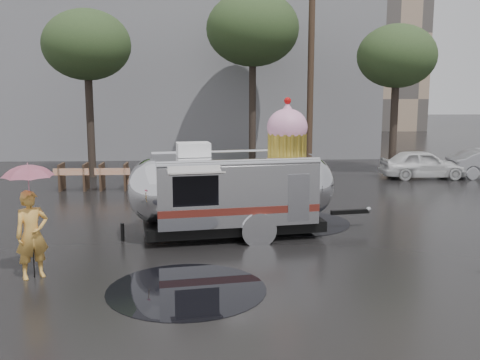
{
  "coord_description": "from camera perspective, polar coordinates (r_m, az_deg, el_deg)",
  "views": [
    {
      "loc": [
        -1.8,
        -10.99,
        3.96
      ],
      "look_at": [
        -1.12,
        3.4,
        1.47
      ],
      "focal_mm": 42.0,
      "sensor_mm": 36.0,
      "label": 1
    }
  ],
  "objects": [
    {
      "name": "tree_mid",
      "position": [
        26.16,
        1.3,
        15.02
      ],
      "size": [
        4.2,
        4.2,
        8.03
      ],
      "color": "#382D26",
      "rests_on": "ground"
    },
    {
      "name": "tree_right",
      "position": [
        25.25,
        15.64,
        11.94
      ],
      "size": [
        3.36,
        3.36,
        6.42
      ],
      "color": "#382D26",
      "rests_on": "ground"
    },
    {
      "name": "barricade_row",
      "position": [
        21.57,
        -12.68,
        0.39
      ],
      "size": [
        4.3,
        0.8,
        1.0
      ],
      "color": "#473323",
      "rests_on": "ground"
    },
    {
      "name": "airstream_trailer",
      "position": [
        14.66,
        -0.45,
        -0.7
      ],
      "size": [
        6.76,
        3.27,
        3.68
      ],
      "rotation": [
        0.0,
        0.0,
        0.16
      ],
      "color": "silver",
      "rests_on": "ground"
    },
    {
      "name": "person_left",
      "position": [
        12.26,
        -20.38,
        -5.22
      ],
      "size": [
        0.79,
        0.73,
        1.83
      ],
      "primitive_type": "imported",
      "rotation": [
        0.0,
        0.0,
        0.58
      ],
      "color": "gold",
      "rests_on": "ground"
    },
    {
      "name": "utility_pole",
      "position": [
        25.37,
        7.2,
        11.22
      ],
      "size": [
        1.6,
        0.28,
        9.0
      ],
      "color": "#473323",
      "rests_on": "ground"
    },
    {
      "name": "grey_building",
      "position": [
        35.16,
        -6.46,
        13.89
      ],
      "size": [
        22.0,
        12.0,
        13.0
      ],
      "primitive_type": "cube",
      "color": "slate",
      "rests_on": "ground"
    },
    {
      "name": "puddles",
      "position": [
        13.53,
        3.34,
        -7.21
      ],
      "size": [
        10.79,
        8.25,
        0.01
      ],
      "color": "black",
      "rests_on": "ground"
    },
    {
      "name": "umbrella_pink",
      "position": [
        12.04,
        -20.68,
        -0.35
      ],
      "size": [
        1.24,
        1.24,
        2.4
      ],
      "color": "pink",
      "rests_on": "ground"
    },
    {
      "name": "ground",
      "position": [
        11.82,
        6.3,
        -9.84
      ],
      "size": [
        120.0,
        120.0,
        0.0
      ],
      "primitive_type": "plane",
      "color": "black",
      "rests_on": "ground"
    },
    {
      "name": "tree_left",
      "position": [
        24.6,
        -15.3,
        13.02
      ],
      "size": [
        3.64,
        3.64,
        6.95
      ],
      "color": "#382D26",
      "rests_on": "ground"
    }
  ]
}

